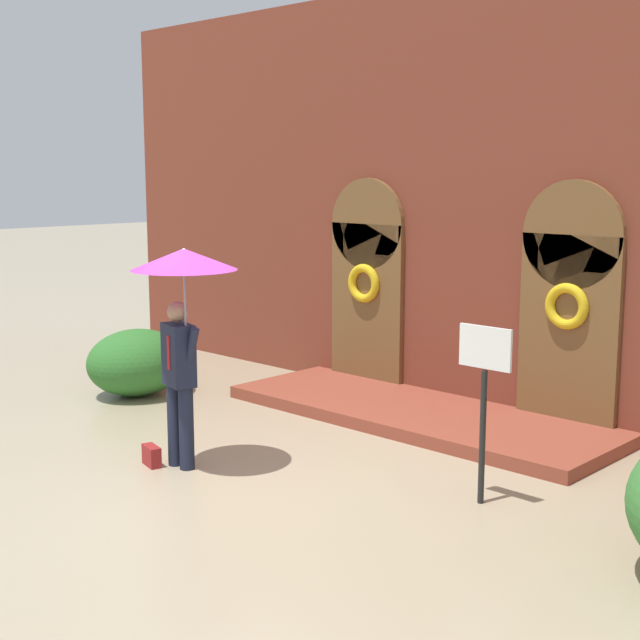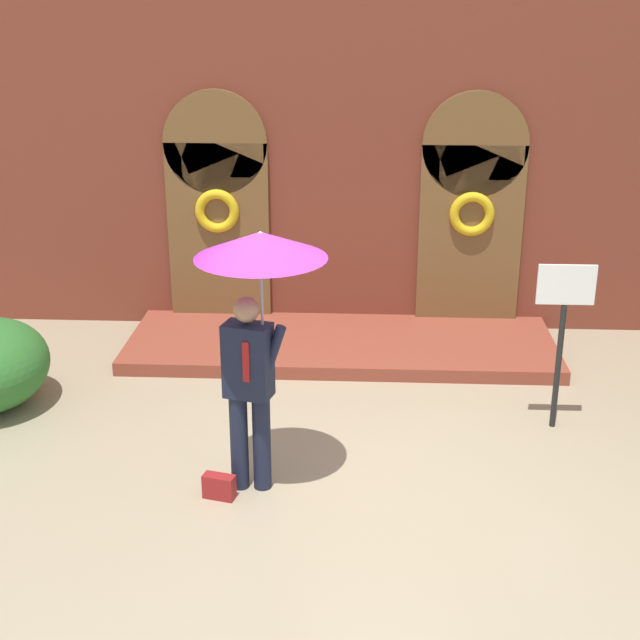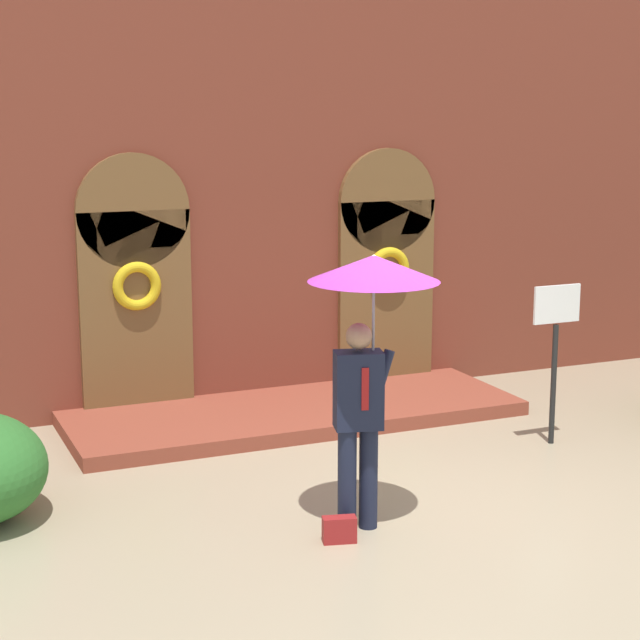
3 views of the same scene
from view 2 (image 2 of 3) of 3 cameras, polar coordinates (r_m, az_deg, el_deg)
ground_plane at (r=8.25m, az=0.72°, el=-10.14°), size 80.00×80.00×0.00m
building_facade at (r=11.34m, az=1.62°, el=12.80°), size 14.00×2.30×5.60m
person_with_umbrella at (r=7.34m, az=-4.02°, el=2.28°), size 1.10×1.10×2.36m
handbag at (r=7.97m, az=-6.47°, el=-10.55°), size 0.30×0.19×0.22m
sign_post at (r=9.01m, az=15.28°, el=0.04°), size 0.56×0.06×1.72m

